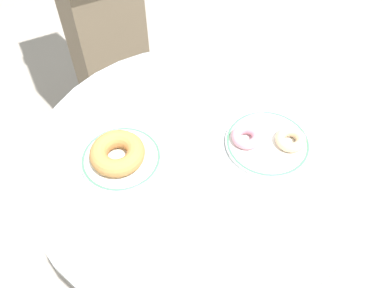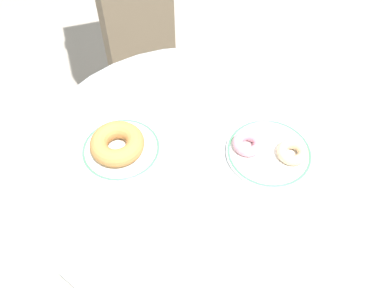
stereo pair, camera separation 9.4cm
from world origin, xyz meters
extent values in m
cube|color=#9E9389|center=(0.00, 0.00, -0.01)|extent=(7.00, 7.00, 0.02)
cylinder|color=#999EA3|center=(0.00, 0.00, 0.73)|extent=(0.76, 0.76, 0.02)
cylinder|color=#999EA3|center=(0.00, 0.00, 0.37)|extent=(0.06, 0.06, 0.70)
cylinder|color=#999EA3|center=(0.00, 0.00, 0.01)|extent=(0.43, 0.43, 0.03)
cylinder|color=white|center=(-0.17, -0.02, 0.75)|extent=(0.18, 0.18, 0.01)
torus|color=#4C9E66|center=(-0.17, -0.02, 0.75)|extent=(0.18, 0.18, 0.01)
cylinder|color=white|center=(0.17, 0.02, 0.75)|extent=(0.20, 0.20, 0.01)
torus|color=#4C9E66|center=(0.17, 0.02, 0.75)|extent=(0.19, 0.19, 0.01)
torus|color=#BC7F42|center=(-0.17, -0.02, 0.77)|extent=(0.14, 0.14, 0.04)
torus|color=#E0B789|center=(0.22, 0.02, 0.76)|extent=(0.10, 0.10, 0.02)
torus|color=pink|center=(0.12, 0.03, 0.76)|extent=(0.08, 0.08, 0.02)
cube|color=white|center=(-0.06, -0.21, 0.74)|extent=(0.11, 0.13, 0.01)
cube|color=brown|center=(-0.33, 0.67, 0.44)|extent=(0.36, 0.43, 0.89)
camera|label=1|loc=(-0.01, -0.58, 1.51)|focal=39.18mm
camera|label=2|loc=(0.09, -0.57, 1.51)|focal=39.18mm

